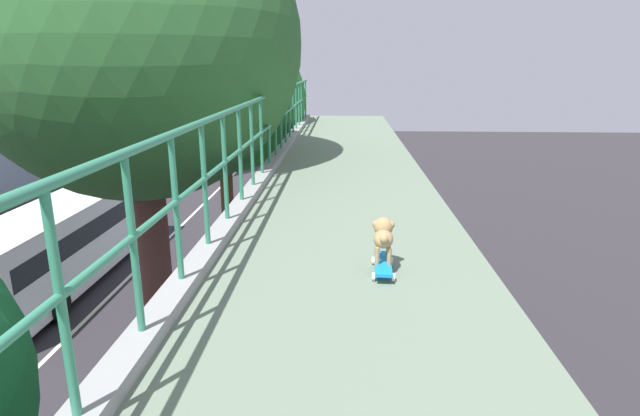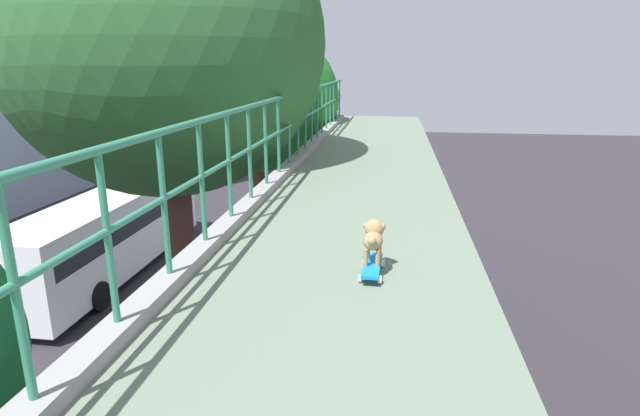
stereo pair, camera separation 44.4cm
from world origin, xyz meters
name	(u,v)px [view 2 (the right image)]	position (x,y,z in m)	size (l,w,h in m)	color
green_railing	(28,364)	(-0.25, 0.00, 6.39)	(0.20, 28.21, 1.17)	gray
city_bus	(111,230)	(-8.98, 15.15, 1.73)	(2.50, 10.78, 3.02)	white
roadside_tree_mid	(164,47)	(-2.54, 6.79, 8.00)	(5.48, 5.48, 10.66)	#51312A
roadside_tree_far	(257,100)	(-2.57, 12.82, 6.73)	(4.74, 4.74, 8.85)	#52381E
toy_skateboard	(372,266)	(1.24, 1.92, 6.18)	(0.19, 0.52, 0.09)	#1382D9
small_dog	(374,236)	(1.25, 2.00, 6.41)	(0.18, 0.36, 0.33)	#A88457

